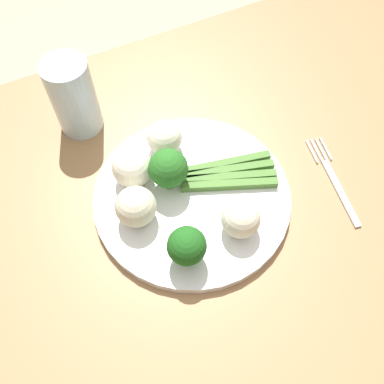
# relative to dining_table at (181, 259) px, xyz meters

# --- Properties ---
(ground_plane) EXTENTS (6.00, 6.00, 0.02)m
(ground_plane) POSITION_rel_dining_table_xyz_m (0.00, 0.00, -0.66)
(ground_plane) COLOR #B7A88E
(dining_table) EXTENTS (1.45, 0.82, 0.76)m
(dining_table) POSITION_rel_dining_table_xyz_m (0.00, 0.00, 0.00)
(dining_table) COLOR #9E754C
(dining_table) RESTS_ON ground_plane
(plate) EXTENTS (0.29, 0.29, 0.01)m
(plate) POSITION_rel_dining_table_xyz_m (0.04, 0.04, 0.11)
(plate) COLOR white
(plate) RESTS_ON dining_table
(asparagus_bundle) EXTENTS (0.15, 0.09, 0.01)m
(asparagus_bundle) POSITION_rel_dining_table_xyz_m (0.10, 0.04, 0.13)
(asparagus_bundle) COLOR #47752D
(asparagus_bundle) RESTS_ON plate
(broccoli_back_right) EXTENTS (0.05, 0.05, 0.06)m
(broccoli_back_right) POSITION_rel_dining_table_xyz_m (-0.01, -0.05, 0.16)
(broccoli_back_right) COLOR #4C7F2B
(broccoli_back_right) RESTS_ON plate
(broccoli_near_center) EXTENTS (0.06, 0.06, 0.07)m
(broccoli_near_center) POSITION_rel_dining_table_xyz_m (0.02, 0.07, 0.16)
(broccoli_near_center) COLOR #568E33
(broccoli_near_center) RESTS_ON plate
(cauliflower_edge) EXTENTS (0.06, 0.06, 0.06)m
(cauliflower_edge) POSITION_rel_dining_table_xyz_m (-0.02, 0.10, 0.15)
(cauliflower_edge) COLOR white
(cauliflower_edge) RESTS_ON plate
(cauliflower_front) EXTENTS (0.06, 0.06, 0.06)m
(cauliflower_front) POSITION_rel_dining_table_xyz_m (-0.05, 0.04, 0.15)
(cauliflower_front) COLOR beige
(cauliflower_front) RESTS_ON plate
(cauliflower_left) EXTENTS (0.05, 0.05, 0.05)m
(cauliflower_left) POSITION_rel_dining_table_xyz_m (0.08, -0.04, 0.15)
(cauliflower_left) COLOR silver
(cauliflower_left) RESTS_ON plate
(cauliflower_front_left) EXTENTS (0.05, 0.05, 0.05)m
(cauliflower_front_left) POSITION_rel_dining_table_xyz_m (0.04, 0.13, 0.15)
(cauliflower_front_left) COLOR white
(cauliflower_front_left) RESTS_ON plate
(fork) EXTENTS (0.05, 0.17, 0.00)m
(fork) POSITION_rel_dining_table_xyz_m (0.25, -0.03, 0.11)
(fork) COLOR silver
(fork) RESTS_ON dining_table
(water_glass) EXTENTS (0.07, 0.07, 0.13)m
(water_glass) POSITION_rel_dining_table_xyz_m (-0.06, 0.25, 0.17)
(water_glass) COLOR silver
(water_glass) RESTS_ON dining_table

